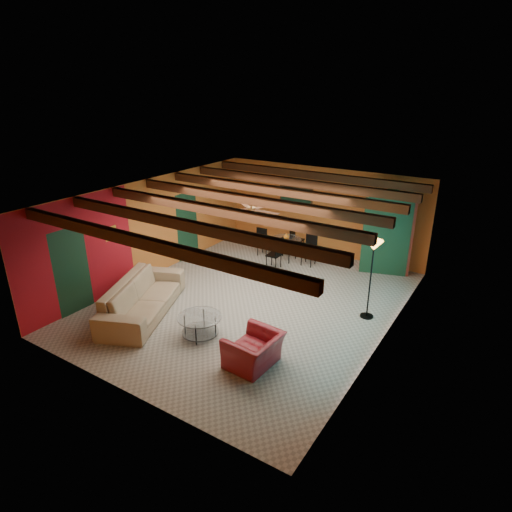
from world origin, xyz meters
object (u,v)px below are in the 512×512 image
Objects in this scene: armoire at (389,235)px; potted_plant at (395,188)px; coffee_table at (200,326)px; dining_table at (286,245)px; sofa at (143,297)px; vase at (287,228)px; floor_lamp at (370,280)px; armchair at (254,350)px.

armoire is 4.18× the size of potted_plant.
coffee_table is 0.52× the size of dining_table.
vase is at bearing -37.76° from sofa.
floor_lamp reaches higher than vase.
dining_table is (-0.53, 4.75, 0.23)m from coffee_table.
coffee_table is 1.82× the size of potted_plant.
armchair is 0.55× the size of dining_table.
potted_plant is (2.81, 0.85, 1.94)m from dining_table.
armoire is at bearing 0.00° from potted_plant.
coffee_table is at bearing -112.11° from potted_plant.
vase is at bearing -163.17° from potted_plant.
dining_table is at bearing 96.42° from coffee_table.
dining_table is at bearing -154.31° from armchair.
coffee_table is 5.26× the size of vase.
sofa is at bearing -149.41° from floor_lamp.
armchair is at bearing -112.37° from floor_lamp.
potted_plant reaches higher than sofa.
vase is at bearing 96.42° from coffee_table.
armchair is at bearing -67.71° from vase.
armoire reaches higher than coffee_table.
dining_table is at bearing 0.00° from vase.
sofa reaches higher than armchair.
vase is (1.21, 4.69, 0.62)m from sofa.
armoire is 12.07× the size of vase.
armoire is (4.02, 5.54, 0.67)m from sofa.
vase is at bearing -154.31° from armchair.
armoire is (2.81, 0.85, 0.61)m from dining_table.
sofa is 5.47× the size of potted_plant.
potted_plant is (0.76, 5.84, 2.09)m from armchair.
dining_table is 0.84× the size of armoire.
sofa reaches higher than coffee_table.
coffee_table is (-1.51, 0.24, -0.09)m from armchair.
potted_plant is 2.89× the size of vase.
armoire is at bearing 16.83° from vase.
dining_table is (1.21, 4.69, 0.06)m from sofa.
potted_plant is (-0.45, 2.89, 1.47)m from floor_lamp.
floor_lamp is (0.45, -2.89, -0.13)m from armoire.
armchair is 1.94× the size of potted_plant.
armoire reaches higher than vase.
armchair is 0.46× the size of armoire.
coffee_table is 0.50× the size of floor_lamp.
dining_table is at bearing -163.17° from potted_plant.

